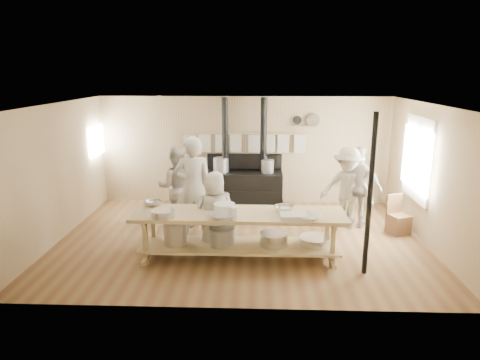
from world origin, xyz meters
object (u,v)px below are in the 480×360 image
(stove, at_px, (244,185))
(cook_center, at_px, (215,213))
(cook_left, at_px, (177,187))
(cook_right, at_px, (358,187))
(chair, at_px, (398,222))
(roasting_pan, at_px, (294,217))
(cook_far_left, at_px, (193,188))
(cook_by_window, at_px, (347,188))
(prep_table, at_px, (238,231))

(stove, bearing_deg, cook_center, -98.64)
(cook_left, relative_size, cook_right, 1.00)
(cook_center, xyz_separation_m, cook_right, (2.83, 1.51, 0.09))
(stove, xyz_separation_m, chair, (3.15, -1.67, -0.29))
(cook_center, bearing_deg, chair, -164.09)
(cook_left, bearing_deg, roasting_pan, 131.91)
(cook_far_left, bearing_deg, cook_by_window, -173.38)
(roasting_pan, bearing_deg, cook_by_window, 57.83)
(prep_table, bearing_deg, chair, 23.18)
(cook_center, distance_m, cook_by_window, 2.98)
(chair, distance_m, roasting_pan, 2.88)
(cook_center, xyz_separation_m, cook_by_window, (2.60, 1.46, 0.10))
(cook_left, bearing_deg, cook_by_window, 173.74)
(stove, xyz_separation_m, cook_center, (-0.42, -2.79, 0.23))
(cook_right, bearing_deg, chair, -174.85)
(stove, xyz_separation_m, roasting_pan, (0.90, -3.35, 0.38))
(prep_table, height_order, chair, prep_table)
(prep_table, relative_size, cook_by_window, 2.13)
(cook_far_left, height_order, chair, cook_far_left)
(stove, xyz_separation_m, cook_far_left, (-0.91, -2.06, 0.48))
(prep_table, relative_size, cook_left, 2.12)
(cook_center, relative_size, cook_right, 0.89)
(prep_table, distance_m, cook_by_window, 2.77)
(stove, relative_size, cook_center, 1.73)
(cook_by_window, height_order, roasting_pan, cook_by_window)
(cook_center, xyz_separation_m, roasting_pan, (1.33, -0.56, 0.15))
(cook_right, bearing_deg, cook_left, 34.57)
(roasting_pan, bearing_deg, cook_center, 157.17)
(cook_right, height_order, cook_by_window, cook_by_window)
(cook_right, relative_size, roasting_pan, 3.85)
(stove, height_order, cook_left, stove)
(chair, bearing_deg, cook_left, 153.81)
(stove, relative_size, chair, 3.32)
(prep_table, height_order, cook_right, cook_right)
(roasting_pan, bearing_deg, prep_table, 159.98)
(cook_left, relative_size, roasting_pan, 3.87)
(cook_far_left, distance_m, cook_by_window, 3.17)
(cook_by_window, distance_m, roasting_pan, 2.38)
(cook_left, distance_m, cook_right, 3.77)
(cook_far_left, distance_m, cook_center, 0.91)
(cook_left, distance_m, roasting_pan, 2.99)
(cook_far_left, relative_size, roasting_pan, 4.58)
(cook_right, distance_m, chair, 1.04)
(prep_table, distance_m, cook_center, 0.53)
(prep_table, relative_size, chair, 4.59)
(chair, height_order, roasting_pan, roasting_pan)
(cook_right, height_order, chair, cook_right)
(cook_right, bearing_deg, cook_by_window, 46.16)
(cook_left, distance_m, cook_center, 1.69)
(cook_center, xyz_separation_m, chair, (3.57, 1.12, -0.52))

